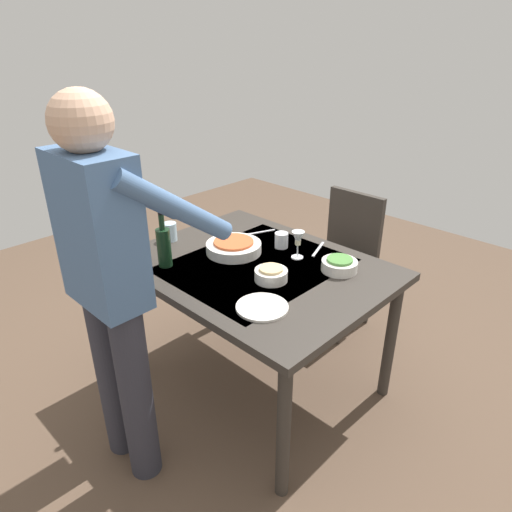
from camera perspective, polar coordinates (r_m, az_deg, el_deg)
ground_plane at (r=2.78m, az=-0.00°, el=-15.36°), size 6.00×6.00×0.00m
dining_table at (r=2.39m, az=-0.00°, el=-2.82°), size 1.31×1.01×0.77m
chair_near at (r=3.11m, az=10.97°, el=0.55°), size 0.40×0.40×0.91m
person_server at (r=1.89m, az=-17.66°, el=-2.93°), size 0.42×0.61×1.69m
wine_bottle at (r=2.34m, az=-11.46°, el=1.24°), size 0.07×0.07×0.30m
wine_glass_left at (r=2.39m, az=5.28°, el=2.03°), size 0.07×0.07×0.15m
water_cup_near_left at (r=2.53m, az=3.20°, el=1.99°), size 0.07×0.07×0.09m
water_cup_near_right at (r=2.65m, az=-10.71°, el=3.00°), size 0.08×0.08×0.11m
serving_bowl_pasta at (r=2.47m, az=-2.81°, el=1.17°), size 0.30×0.30×0.07m
side_bowl_salad at (r=2.31m, az=10.41°, el=-1.08°), size 0.18×0.18×0.07m
side_bowl_bread at (r=2.19m, az=1.90°, el=-2.28°), size 0.16×0.16×0.07m
dinner_plate_near at (r=1.98m, az=0.77°, el=-6.42°), size 0.23×0.23×0.01m
table_knife at (r=2.54m, az=7.80°, el=0.86°), size 0.08×0.19×0.00m
table_fork at (r=2.73m, az=0.67°, el=3.02°), size 0.08×0.17×0.00m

